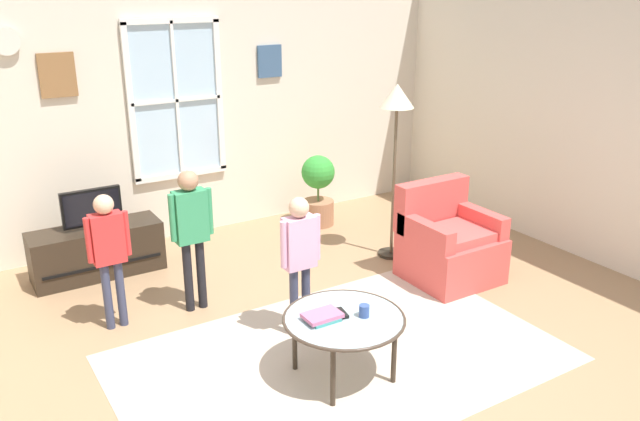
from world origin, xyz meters
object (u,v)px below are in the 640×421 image
(potted_plant_by_window, at_px, (318,189))
(remote_near_books, at_px, (343,313))
(cup, at_px, (364,311))
(person_pink_shirt, at_px, (300,250))
(armchair, at_px, (448,244))
(coffee_table, at_px, (344,321))
(tv_stand, at_px, (97,251))
(television, at_px, (92,208))
(person_red_shirt, at_px, (108,246))
(person_green_shirt, at_px, (191,224))
(book_stack, at_px, (322,316))
(floor_lamp, at_px, (396,114))

(potted_plant_by_window, bearing_deg, remote_near_books, -118.42)
(cup, relative_size, person_pink_shirt, 0.08)
(armchair, xyz_separation_m, potted_plant_by_window, (-0.28, 1.80, 0.09))
(coffee_table, xyz_separation_m, cup, (0.12, -0.06, 0.07))
(tv_stand, distance_m, coffee_table, 2.78)
(television, relative_size, person_pink_shirt, 0.47)
(cup, xyz_separation_m, person_red_shirt, (-1.27, 1.57, 0.19))
(remote_near_books, bearing_deg, person_green_shirt, 109.77)
(cup, distance_m, person_red_shirt, 2.03)
(book_stack, relative_size, person_red_shirt, 0.23)
(person_red_shirt, bearing_deg, cup, -51.14)
(coffee_table, distance_m, person_pink_shirt, 0.71)
(book_stack, relative_size, person_pink_shirt, 0.22)
(tv_stand, height_order, person_pink_shirt, person_pink_shirt)
(person_pink_shirt, relative_size, potted_plant_by_window, 1.40)
(person_pink_shirt, distance_m, floor_lamp, 1.90)
(remote_near_books, bearing_deg, cup, -43.23)
(coffee_table, xyz_separation_m, floor_lamp, (1.57, 1.50, 1.00))
(tv_stand, height_order, potted_plant_by_window, potted_plant_by_window)
(person_green_shirt, bearing_deg, coffee_table, -71.24)
(coffee_table, relative_size, person_pink_shirt, 0.75)
(cup, bearing_deg, remote_near_books, 136.77)
(remote_near_books, xyz_separation_m, person_pink_shirt, (0.02, 0.62, 0.23))
(potted_plant_by_window, bearing_deg, person_pink_shirt, -124.97)
(armchair, bearing_deg, remote_near_books, -155.10)
(tv_stand, distance_m, floor_lamp, 3.05)
(person_green_shirt, relative_size, floor_lamp, 0.70)
(tv_stand, xyz_separation_m, person_red_shirt, (-0.13, -1.06, 0.46))
(person_green_shirt, bearing_deg, armchair, -16.43)
(person_pink_shirt, relative_size, floor_lamp, 0.65)
(television, xyz_separation_m, armchair, (2.71, -1.75, -0.33))
(book_stack, xyz_separation_m, remote_near_books, (0.16, -0.01, -0.01))
(tv_stand, bearing_deg, coffee_table, -68.36)
(television, xyz_separation_m, coffee_table, (1.02, -2.57, -0.23))
(cup, bearing_deg, coffee_table, 153.43)
(television, bearing_deg, person_red_shirt, -96.75)
(remote_near_books, height_order, floor_lamp, floor_lamp)
(coffee_table, bearing_deg, person_green_shirt, 108.76)
(person_pink_shirt, bearing_deg, book_stack, -106.53)
(person_pink_shirt, height_order, potted_plant_by_window, person_pink_shirt)
(book_stack, xyz_separation_m, person_red_shirt, (-1.00, 1.46, 0.21))
(remote_near_books, relative_size, person_green_shirt, 0.12)
(coffee_table, bearing_deg, armchair, 25.82)
(tv_stand, xyz_separation_m, person_pink_shirt, (1.06, -1.92, 0.46))
(potted_plant_by_window, bearing_deg, person_green_shirt, -148.80)
(armchair, height_order, person_green_shirt, person_green_shirt)
(person_green_shirt, distance_m, potted_plant_by_window, 2.26)
(person_pink_shirt, distance_m, potted_plant_by_window, 2.41)
(cup, height_order, person_pink_shirt, person_pink_shirt)
(cup, bearing_deg, armchair, 29.27)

